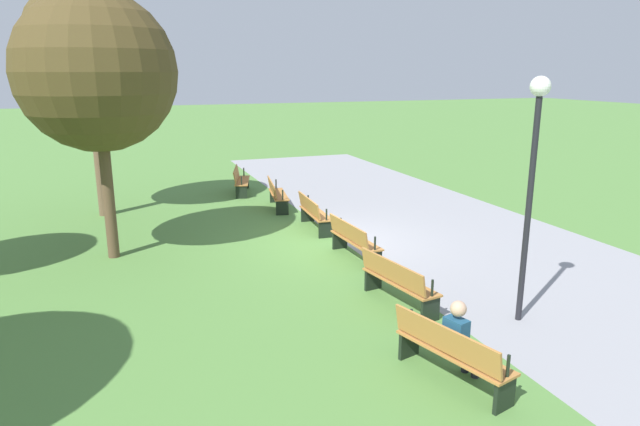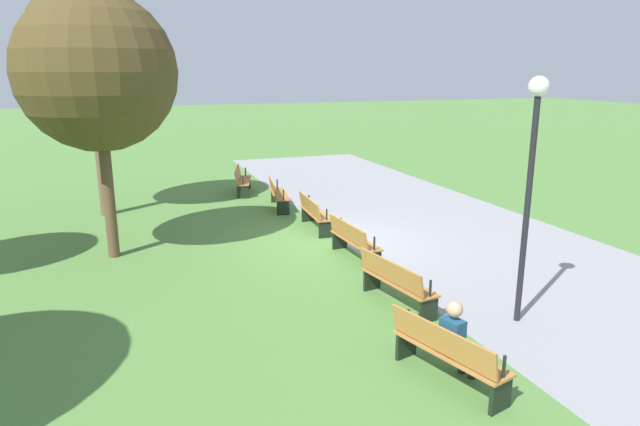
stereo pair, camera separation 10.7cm
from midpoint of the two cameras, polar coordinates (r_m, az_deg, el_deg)
The scene contains 12 objects.
ground_plane at distance 13.90m, azimuth 1.38°, elevation -3.05°, with size 120.00×120.00×0.00m, color #54843D.
path_paving at distance 15.34m, azimuth 12.60°, elevation -1.71°, with size 27.77×6.05×0.01m, color #939399.
bench_0 at distance 19.58m, azimuth -8.33°, elevation 3.37°, with size 1.86×0.94×0.89m.
bench_1 at distance 17.27m, azimuth -4.67°, elevation 2.00°, with size 1.85×0.76×0.89m.
bench_2 at distance 14.92m, azimuth -0.86°, elevation 0.07°, with size 1.82×0.57×0.89m.
bench_3 at distance 12.56m, azimuth 3.18°, elevation -2.71°, with size 1.82×0.57×0.89m.
bench_4 at distance 10.22m, azimuth 7.62°, elevation -6.90°, with size 1.85×0.76×0.89m.
bench_5 at distance 7.94m, azimuth 12.83°, elevation -13.65°, with size 1.86×0.94×0.89m.
person_seated at distance 7.95m, azimuth 13.77°, elevation -12.37°, with size 0.43×0.58×1.20m.
tree_2 at distance 13.08m, azimuth -22.15°, elevation 13.19°, with size 3.40×3.40×5.84m.
tree_3 at distance 17.28m, azimuth -22.79°, elevation 15.60°, with size 3.46×3.46×6.61m.
lamp_post at distance 9.54m, azimuth 20.75°, elevation 5.48°, with size 0.32×0.32×4.09m.
Camera 1 is at (12.29, -4.99, 4.16)m, focal length 31.23 mm.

